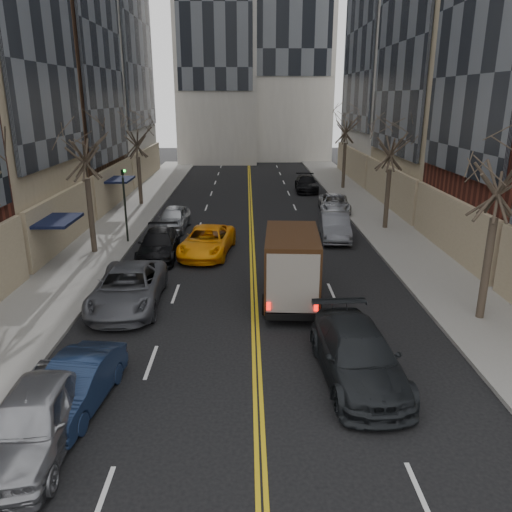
{
  "coord_description": "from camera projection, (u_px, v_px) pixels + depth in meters",
  "views": [
    {
      "loc": [
        -0.3,
        -6.7,
        8.39
      ],
      "look_at": [
        0.07,
        12.58,
        2.2
      ],
      "focal_mm": 35.0,
      "sensor_mm": 36.0,
      "label": 1
    }
  ],
  "objects": [
    {
      "name": "tree_rt_far",
      "position": [
        347.0,
        115.0,
        45.12
      ],
      "size": [
        3.2,
        3.2,
        9.11
      ],
      "color": "#382D23",
      "rests_on": "sidewalk_right"
    },
    {
      "name": "traffic_signal",
      "position": [
        124.0,
        197.0,
        28.89
      ],
      "size": [
        0.29,
        0.26,
        4.7
      ],
      "color": "black",
      "rests_on": "sidewalk_left"
    },
    {
      "name": "tree_lf_far",
      "position": [
        136.0,
        128.0,
        38.36
      ],
      "size": [
        3.2,
        3.2,
        8.12
      ],
      "color": "#382D23",
      "rests_on": "sidewalk_left"
    },
    {
      "name": "taxi",
      "position": [
        207.0,
        241.0,
        27.54
      ],
      "size": [
        3.2,
        5.69,
        1.5
      ],
      "primitive_type": "imported",
      "rotation": [
        0.0,
        0.0,
        -0.14
      ],
      "color": "#FF9C0A",
      "rests_on": "ground"
    },
    {
      "name": "parked_lf_b",
      "position": [
        77.0,
        385.0,
        13.96
      ],
      "size": [
        1.97,
        4.33,
        1.38
      ],
      "primitive_type": "imported",
      "rotation": [
        0.0,
        0.0,
        -0.12
      ],
      "color": "#111D37",
      "rests_on": "ground"
    },
    {
      "name": "ups_truck",
      "position": [
        291.0,
        266.0,
        21.03
      ],
      "size": [
        2.63,
        5.81,
        3.11
      ],
      "rotation": [
        0.0,
        0.0,
        -0.07
      ],
      "color": "black",
      "rests_on": "ground"
    },
    {
      "name": "parked_lf_e",
      "position": [
        174.0,
        218.0,
        32.65
      ],
      "size": [
        2.05,
        4.58,
        1.53
      ],
      "primitive_type": "imported",
      "rotation": [
        0.0,
        0.0,
        -0.05
      ],
      "color": "#A5A8AD",
      "rests_on": "ground"
    },
    {
      "name": "pedestrian",
      "position": [
        299.0,
        261.0,
        23.76
      ],
      "size": [
        0.48,
        0.68,
        1.77
      ],
      "primitive_type": "imported",
      "rotation": [
        0.0,
        0.0,
        1.66
      ],
      "color": "black",
      "rests_on": "ground"
    },
    {
      "name": "parked_lf_d",
      "position": [
        159.0,
        244.0,
        27.03
      ],
      "size": [
        2.22,
        5.04,
        1.44
      ],
      "primitive_type": "imported",
      "rotation": [
        0.0,
        0.0,
        0.04
      ],
      "color": "black",
      "rests_on": "ground"
    },
    {
      "name": "sidewalk_right",
      "position": [
        380.0,
        221.0,
        34.79
      ],
      "size": [
        4.0,
        66.0,
        0.15
      ],
      "primitive_type": "cube",
      "color": "slate",
      "rests_on": "ground"
    },
    {
      "name": "parked_rt_c",
      "position": [
        306.0,
        184.0,
        45.89
      ],
      "size": [
        2.17,
        4.96,
        1.42
      ],
      "primitive_type": "imported",
      "rotation": [
        0.0,
        0.0,
        -0.04
      ],
      "color": "black",
      "rests_on": "ground"
    },
    {
      "name": "tree_rt_near",
      "position": [
        504.0,
        154.0,
        17.6
      ],
      "size": [
        3.2,
        3.2,
        8.71
      ],
      "color": "#382D23",
      "rests_on": "sidewalk_right"
    },
    {
      "name": "sidewalk_left",
      "position": [
        121.0,
        222.0,
        34.46
      ],
      "size": [
        4.0,
        66.0,
        0.15
      ],
      "primitive_type": "cube",
      "color": "slate",
      "rests_on": "ground"
    },
    {
      "name": "parked_lf_a",
      "position": [
        34.0,
        419.0,
        12.23
      ],
      "size": [
        2.11,
        4.91,
        1.65
      ],
      "primitive_type": "imported",
      "rotation": [
        0.0,
        0.0,
        0.03
      ],
      "color": "#97999E",
      "rests_on": "ground"
    },
    {
      "name": "parked_rt_a",
      "position": [
        335.0,
        226.0,
        30.56
      ],
      "size": [
        2.05,
        4.88,
        1.57
      ],
      "primitive_type": "imported",
      "rotation": [
        0.0,
        0.0,
        -0.08
      ],
      "color": "#515359",
      "rests_on": "ground"
    },
    {
      "name": "tree_rt_mid",
      "position": [
        392.0,
        134.0,
        31.02
      ],
      "size": [
        3.2,
        3.2,
        8.32
      ],
      "color": "#382D23",
      "rests_on": "sidewalk_right"
    },
    {
      "name": "tree_lf_mid",
      "position": [
        82.0,
        132.0,
        25.81
      ],
      "size": [
        3.2,
        3.2,
        8.91
      ],
      "color": "#382D23",
      "rests_on": "sidewalk_left"
    },
    {
      "name": "parked_lf_c",
      "position": [
        128.0,
        288.0,
        20.71
      ],
      "size": [
        2.86,
        5.89,
        1.61
      ],
      "primitive_type": "imported",
      "rotation": [
        0.0,
        0.0,
        0.03
      ],
      "color": "#4F5057",
      "rests_on": "ground"
    },
    {
      "name": "parked_rt_b",
      "position": [
        334.0,
        204.0,
        37.59
      ],
      "size": [
        2.64,
        4.98,
        1.33
      ],
      "primitive_type": "imported",
      "rotation": [
        0.0,
        0.0,
        -0.09
      ],
      "color": "#ADB0B5",
      "rests_on": "ground"
    },
    {
      "name": "observer_sedan",
      "position": [
        358.0,
        355.0,
        15.3
      ],
      "size": [
        2.59,
        5.71,
        1.62
      ],
      "rotation": [
        0.0,
        0.0,
        0.06
      ],
      "color": "black",
      "rests_on": "ground"
    }
  ]
}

